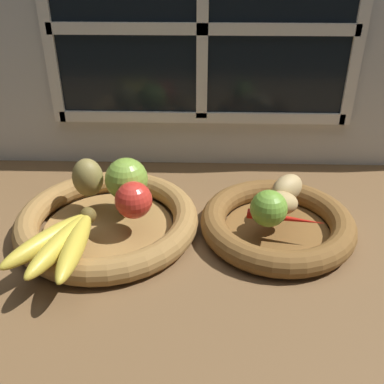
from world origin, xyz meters
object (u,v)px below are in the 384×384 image
fruit_bowl_right (277,224)px  apple_green_back (126,179)px  banana_bunch_front (62,242)px  potato_back (287,189)px  lime_near (269,208)px  pear_brown (88,178)px  chili_pepper (286,218)px  potato_large (280,203)px  fruit_bowl_left (108,221)px  apple_red_right (134,200)px

fruit_bowl_right → apple_green_back: bearing=171.0°
banana_bunch_front → potato_back: potato_back is taller
banana_bunch_front → lime_near: 34.15cm
pear_brown → chili_pepper: size_ratio=0.57×
potato_back → fruit_bowl_right: bearing=-114.4°
potato_back → potato_large: bearing=-114.4°
pear_brown → potato_large: pear_brown is taller
lime_near → fruit_bowl_right: bearing=56.3°
fruit_bowl_left → apple_red_right: size_ratio=5.09×
fruit_bowl_left → apple_green_back: 8.45cm
fruit_bowl_right → potato_back: size_ratio=3.77×
apple_green_back → banana_bunch_front: 18.26cm
banana_bunch_front → lime_near: bearing=14.0°
apple_red_right → apple_green_back: apple_green_back is taller
fruit_bowl_right → banana_bunch_front: 37.73cm
apple_red_right → potato_back: size_ratio=0.88×
pear_brown → banana_bunch_front: 17.28cm
apple_green_back → potato_large: 28.20cm
lime_near → pear_brown: bearing=164.8°
potato_back → banana_bunch_front: bearing=-156.7°
fruit_bowl_right → chili_pepper: chili_pepper is taller
potato_large → potato_back: bearing=65.6°
banana_bunch_front → potato_large: potato_large is taller
apple_green_back → chili_pepper: bearing=-15.0°
apple_red_right → chili_pepper: (26.35, -1.39, -2.39)cm
fruit_bowl_left → potato_back: (32.95, 4.19, 5.02)cm
fruit_bowl_left → potato_back: potato_back is taller
apple_red_right → lime_near: bearing=-4.6°
banana_bunch_front → potato_back: 40.80cm
potato_back → apple_green_back: bearing=179.6°
apple_green_back → pear_brown: (-7.43, 0.79, -0.22)cm
potato_large → lime_near: bearing=-123.7°
fruit_bowl_right → apple_red_right: size_ratio=4.27×
pear_brown → potato_back: bearing=-1.6°
fruit_bowl_left → chili_pepper: chili_pepper is taller
fruit_bowl_right → banana_bunch_front: banana_bunch_front is taller
pear_brown → banana_bunch_front: size_ratio=0.40×
potato_back → lime_near: lime_near is taller
fruit_bowl_left → pear_brown: (-4.17, 5.20, 6.21)cm
banana_bunch_front → lime_near: lime_near is taller
apple_green_back → chili_pepper: (28.50, -7.62, -3.08)cm
fruit_bowl_left → lime_near: bearing=-7.4°
pear_brown → fruit_bowl_left: bearing=-51.2°
fruit_bowl_left → chili_pepper: (31.77, -3.22, 3.35)cm
banana_bunch_front → fruit_bowl_right: bearing=18.6°
fruit_bowl_right → potato_large: potato_large is taller
banana_bunch_front → potato_back: size_ratio=2.51×
potato_back → pear_brown: bearing=178.4°
pear_brown → potato_large: size_ratio=1.16×
apple_green_back → lime_near: apple_green_back is taller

